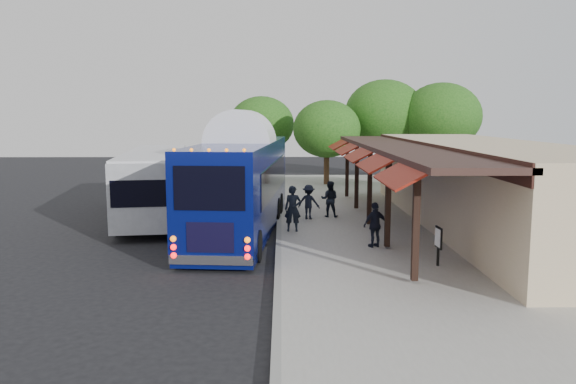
% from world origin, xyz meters
% --- Properties ---
extents(ground, '(90.00, 90.00, 0.00)m').
position_xyz_m(ground, '(0.00, 0.00, 0.00)').
color(ground, black).
rests_on(ground, ground).
extents(sidewalk, '(10.00, 40.00, 0.15)m').
position_xyz_m(sidewalk, '(5.00, 4.00, 0.07)').
color(sidewalk, '#9E9B93').
rests_on(sidewalk, ground).
extents(curb, '(0.20, 40.00, 0.16)m').
position_xyz_m(curb, '(0.05, 4.00, 0.07)').
color(curb, gray).
rests_on(curb, ground).
extents(station_shelter, '(8.15, 20.00, 3.60)m').
position_xyz_m(station_shelter, '(8.38, 4.00, 1.85)').
color(station_shelter, '#C7B18A').
rests_on(station_shelter, ground).
extents(coach_bus, '(3.58, 12.37, 3.91)m').
position_xyz_m(coach_bus, '(-1.45, 3.48, 2.10)').
color(coach_bus, '#070F57').
rests_on(coach_bus, ground).
extents(city_bus, '(3.99, 11.62, 3.06)m').
position_xyz_m(city_bus, '(-5.68, 7.00, 1.69)').
color(city_bus, '#929499').
rests_on(city_bus, ground).
extents(ped_a, '(0.68, 0.46, 1.80)m').
position_xyz_m(ped_a, '(0.60, 2.96, 1.05)').
color(ped_a, black).
rests_on(ped_a, sidewalk).
extents(ped_b, '(0.89, 0.75, 1.62)m').
position_xyz_m(ped_b, '(2.32, 6.10, 0.96)').
color(ped_b, black).
rests_on(ped_b, sidewalk).
extents(ped_c, '(1.00, 0.72, 1.57)m').
position_xyz_m(ped_c, '(3.40, 0.22, 0.94)').
color(ped_c, black).
rests_on(ped_c, sidewalk).
extents(ped_d, '(1.12, 0.86, 1.52)m').
position_xyz_m(ped_d, '(1.35, 5.56, 0.91)').
color(ped_d, black).
rests_on(ped_d, sidewalk).
extents(sign_board, '(0.09, 0.55, 1.20)m').
position_xyz_m(sign_board, '(4.91, -2.25, 0.96)').
color(sign_board, black).
rests_on(sign_board, sidewalk).
extents(tree_left, '(4.45, 4.45, 5.69)m').
position_xyz_m(tree_left, '(3.14, 18.25, 3.79)').
color(tree_left, '#382314').
rests_on(tree_left, ground).
extents(tree_mid, '(5.63, 5.63, 7.21)m').
position_xyz_m(tree_mid, '(7.44, 21.17, 4.81)').
color(tree_mid, '#382314').
rests_on(tree_mid, ground).
extents(tree_right, '(5.40, 5.40, 6.91)m').
position_xyz_m(tree_right, '(11.07, 19.64, 4.61)').
color(tree_right, '#382314').
rests_on(tree_right, ground).
extents(tree_far, '(4.74, 4.74, 6.07)m').
position_xyz_m(tree_far, '(-1.30, 22.21, 4.05)').
color(tree_far, '#382314').
rests_on(tree_far, ground).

